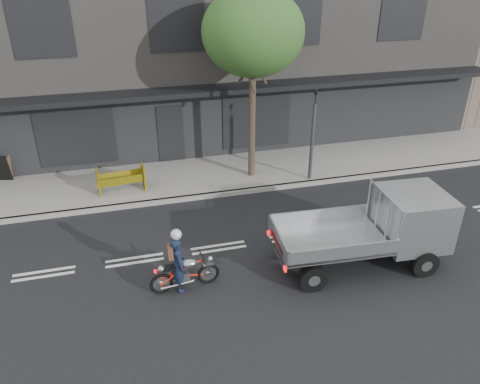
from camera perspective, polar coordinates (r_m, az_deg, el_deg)
name	(u,v)px	position (r m, az deg, el deg)	size (l,w,h in m)	color
ground	(219,248)	(13.73, -2.63, -6.82)	(80.00, 80.00, 0.00)	black
sidewalk	(192,177)	(17.70, -5.93, 1.80)	(32.00, 3.20, 0.15)	gray
kerb	(199,197)	(16.30, -5.00, -0.58)	(32.00, 0.20, 0.15)	gray
building_main	(163,39)	(22.80, -9.33, 17.89)	(26.00, 10.00, 8.00)	slate
street_tree	(253,33)	(16.11, 1.60, 18.82)	(3.40, 3.40, 6.74)	#382B21
traffic_light_pole	(312,140)	(16.96, 8.79, 6.24)	(0.12, 0.12, 3.50)	#2D2D30
motorcycle	(185,272)	(12.08, -6.73, -9.70)	(1.82, 0.53, 0.94)	black
rider	(178,264)	(11.89, -7.53, -8.72)	(0.56, 0.36, 1.52)	#141E38
flatbed_ute	(397,222)	(13.30, 18.65, -3.49)	(4.69, 2.16, 2.13)	black
construction_barrier	(122,182)	(16.56, -14.24, 1.21)	(1.65, 0.66, 0.93)	#D9BA0B
sandwich_board	(0,168)	(19.03, -27.18, 2.58)	(0.65, 0.43, 1.03)	black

